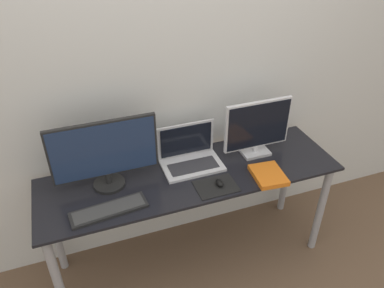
% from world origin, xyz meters
% --- Properties ---
extents(ground_plane, '(12.00, 12.00, 0.00)m').
position_xyz_m(ground_plane, '(0.00, 0.00, 0.00)').
color(ground_plane, brown).
extents(wall_back, '(7.00, 0.05, 2.50)m').
position_xyz_m(wall_back, '(0.00, 0.62, 1.25)').
color(wall_back, silver).
rests_on(wall_back, ground_plane).
extents(desk, '(1.86, 0.55, 0.76)m').
position_xyz_m(desk, '(0.00, 0.28, 0.63)').
color(desk, black).
rests_on(desk, ground_plane).
extents(monitor_left, '(0.60, 0.18, 0.43)m').
position_xyz_m(monitor_left, '(-0.49, 0.34, 0.98)').
color(monitor_left, black).
rests_on(monitor_left, desk).
extents(monitor_right, '(0.45, 0.13, 0.38)m').
position_xyz_m(monitor_right, '(0.47, 0.34, 0.95)').
color(monitor_right, silver).
rests_on(monitor_right, desk).
extents(laptop, '(0.37, 0.24, 0.25)m').
position_xyz_m(laptop, '(0.03, 0.39, 0.82)').
color(laptop, silver).
rests_on(laptop, desk).
extents(keyboard, '(0.43, 0.17, 0.02)m').
position_xyz_m(keyboard, '(-0.53, 0.12, 0.76)').
color(keyboard, black).
rests_on(keyboard, desk).
extents(mousepad, '(0.24, 0.18, 0.00)m').
position_xyz_m(mousepad, '(0.09, 0.11, 0.76)').
color(mousepad, black).
rests_on(mousepad, desk).
extents(mouse, '(0.04, 0.07, 0.03)m').
position_xyz_m(mouse, '(0.12, 0.11, 0.78)').
color(mouse, black).
rests_on(mouse, mousepad).
extents(book, '(0.20, 0.24, 0.03)m').
position_xyz_m(book, '(0.43, 0.08, 0.77)').
color(book, orange).
rests_on(book, desk).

